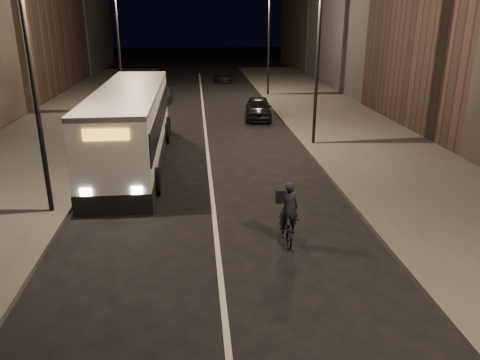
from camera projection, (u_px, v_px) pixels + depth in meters
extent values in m
plane|color=black|center=(219.00, 265.00, 13.00)|extent=(180.00, 180.00, 0.00)
cube|color=#383836|center=(354.00, 134.00, 26.86)|extent=(7.00, 70.00, 0.16)
cube|color=#383836|center=(49.00, 141.00, 25.36)|extent=(7.00, 70.00, 0.16)
cylinder|color=black|center=(317.00, 65.00, 23.36)|extent=(0.16, 0.16, 8.00)
cylinder|color=black|center=(269.00, 45.00, 38.37)|extent=(0.16, 0.16, 8.00)
cylinder|color=black|center=(35.00, 95.00, 14.87)|extent=(0.16, 0.16, 8.00)
cylinder|color=black|center=(119.00, 52.00, 31.75)|extent=(0.16, 0.16, 8.00)
cube|color=silver|center=(132.00, 126.00, 21.60)|extent=(2.75, 12.80, 3.41)
cube|color=black|center=(131.00, 116.00, 21.44)|extent=(2.83, 12.38, 1.23)
cube|color=silver|center=(129.00, 90.00, 21.05)|extent=(2.77, 12.80, 0.19)
cube|color=gold|center=(106.00, 135.00, 15.22)|extent=(1.49, 0.14, 0.37)
cylinder|color=black|center=(85.00, 184.00, 17.67)|extent=(0.38, 1.07, 1.07)
cylinder|color=black|center=(156.00, 181.00, 17.93)|extent=(0.38, 1.07, 1.07)
cylinder|color=black|center=(117.00, 131.00, 25.66)|extent=(0.38, 1.07, 1.07)
cylinder|color=black|center=(166.00, 130.00, 25.92)|extent=(0.38, 1.07, 1.07)
imported|color=black|center=(286.00, 227.00, 14.28)|extent=(0.61, 1.72, 0.90)
imported|color=black|center=(288.00, 208.00, 13.86)|extent=(0.60, 0.40, 1.64)
imported|color=black|center=(258.00, 108.00, 30.95)|extent=(2.13, 4.34, 1.42)
imported|color=#353537|center=(156.00, 93.00, 36.39)|extent=(1.90, 4.76, 1.54)
imported|color=black|center=(224.00, 76.00, 48.24)|extent=(1.80, 4.11, 1.17)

